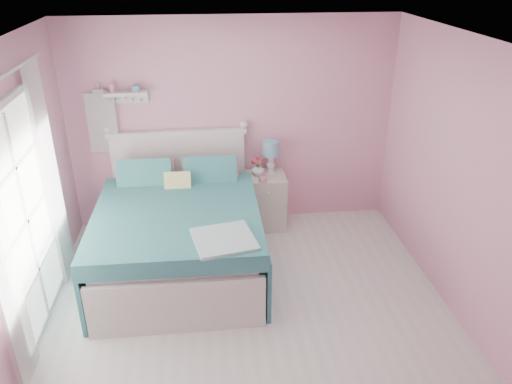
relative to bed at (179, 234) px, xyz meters
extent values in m
plane|color=beige|center=(0.69, -1.15, -0.42)|extent=(4.50, 4.50, 0.00)
plane|color=pink|center=(0.69, 1.10, 0.88)|extent=(4.00, 0.00, 4.00)
plane|color=pink|center=(-1.31, -1.15, 0.88)|extent=(0.00, 4.50, 4.50)
plane|color=pink|center=(2.69, -1.15, 0.88)|extent=(0.00, 4.50, 4.50)
plane|color=white|center=(0.69, -1.15, 2.18)|extent=(4.50, 4.50, 0.00)
cube|color=silver|center=(0.00, -0.03, -0.19)|extent=(1.63, 2.13, 0.46)
cube|color=silver|center=(0.00, -0.03, 0.12)|extent=(1.56, 2.07, 0.16)
cube|color=silver|center=(0.00, 1.04, 0.19)|extent=(1.64, 0.07, 1.21)
cube|color=silver|center=(0.00, 1.04, 0.82)|extent=(1.70, 0.09, 0.06)
cube|color=silver|center=(0.00, -1.08, -0.14)|extent=(1.64, 0.06, 0.56)
cube|color=teal|center=(0.00, -0.18, 0.29)|extent=(1.74, 1.87, 0.18)
cube|color=pink|center=(-0.38, 0.72, 0.40)|extent=(0.68, 0.28, 0.43)
cube|color=pink|center=(0.38, 0.72, 0.40)|extent=(0.68, 0.28, 0.43)
cube|color=#CCBC59|center=(0.00, 0.44, 0.40)|extent=(0.30, 0.22, 0.31)
cube|color=beige|center=(1.07, 0.84, -0.06)|extent=(0.49, 0.46, 0.71)
cube|color=silver|center=(1.07, 0.62, 0.16)|extent=(0.43, 0.02, 0.16)
sphere|color=white|center=(1.07, 0.60, 0.16)|extent=(0.03, 0.03, 0.03)
cylinder|color=white|center=(1.14, 0.93, 0.30)|extent=(0.13, 0.13, 0.02)
cylinder|color=white|center=(1.14, 0.93, 0.41)|extent=(0.07, 0.07, 0.23)
cylinder|color=#73ABC1|center=(1.14, 0.93, 0.61)|extent=(0.21, 0.21, 0.19)
imported|color=silver|center=(0.97, 0.85, 0.38)|extent=(0.20, 0.20, 0.17)
imported|color=pink|center=(1.01, 0.66, 0.33)|extent=(0.12, 0.12, 0.08)
sphere|color=#CC4557|center=(0.97, 0.85, 0.53)|extent=(0.06, 0.06, 0.06)
sphere|color=#CC4557|center=(1.01, 0.87, 0.49)|extent=(0.06, 0.06, 0.06)
sphere|color=#CC4557|center=(0.93, 0.86, 0.50)|extent=(0.06, 0.06, 0.06)
sphere|color=#CC4557|center=(0.99, 0.82, 0.47)|extent=(0.06, 0.06, 0.06)
sphere|color=#CC4557|center=(0.94, 0.83, 0.48)|extent=(0.06, 0.06, 0.06)
cube|color=silver|center=(-0.55, 1.02, 1.33)|extent=(0.50, 0.14, 0.04)
cube|color=silver|center=(-0.55, 1.08, 1.26)|extent=(0.50, 0.03, 0.12)
cylinder|color=#D18C99|center=(-0.70, 1.02, 1.40)|extent=(0.06, 0.06, 0.10)
cube|color=#73ABC1|center=(-0.43, 1.02, 1.38)|extent=(0.08, 0.06, 0.07)
cube|color=white|center=(-0.86, 1.03, 0.98)|extent=(0.34, 0.03, 0.72)
cube|color=silver|center=(-1.28, -0.75, -0.39)|extent=(0.04, 1.32, 0.06)
cube|color=silver|center=(-1.28, -1.38, 0.63)|extent=(0.04, 0.06, 2.10)
cube|color=silver|center=(-1.28, -0.12, 0.63)|extent=(0.04, 0.06, 2.10)
cube|color=white|center=(-1.28, -0.75, 0.66)|extent=(0.02, 1.20, 2.04)
cube|color=white|center=(-1.23, -1.50, 0.76)|extent=(0.04, 0.40, 2.32)
cube|color=white|center=(-1.23, -0.01, 0.76)|extent=(0.04, 0.40, 2.32)
camera|label=1|loc=(0.31, -4.81, 2.81)|focal=35.00mm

